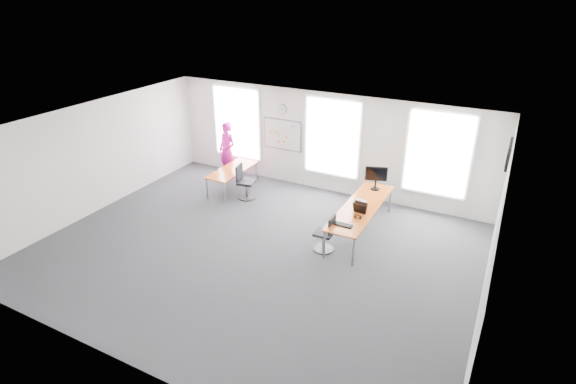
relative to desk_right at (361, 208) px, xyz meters
The scene contains 24 objects.
floor 2.84m from the desk_right, 134.71° to the right, with size 10.00×10.00×0.00m, color #2C2C31.
ceiling 3.58m from the desk_right, 134.71° to the right, with size 10.00×10.00×0.00m, color white.
wall_back 2.93m from the desk_right, 133.43° to the left, with size 10.00×10.00×0.00m, color white.
wall_front 6.31m from the desk_right, 108.00° to the right, with size 10.00×10.00×0.00m, color white.
wall_left 7.25m from the desk_right, 164.25° to the right, with size 10.00×10.00×0.00m, color white.
wall_right 3.72m from the desk_right, 32.54° to the right, with size 10.00×10.00×0.00m, color white.
window_left 5.42m from the desk_right, 157.80° to the left, with size 1.60×0.06×2.20m, color white.
window_mid 2.78m from the desk_right, 129.07° to the left, with size 1.60×0.06×2.20m, color white.
window_right 2.63m from the desk_right, 55.89° to the left, with size 1.60×0.06×2.20m, color white.
desk_right is the anchor object (origin of this frame).
desk_left 4.38m from the desk_right, behind, with size 0.75×1.86×0.68m.
chair_right 1.28m from the desk_right, 110.87° to the right, with size 0.49×0.49×0.93m.
chair_left 3.74m from the desk_right, behind, with size 0.55×0.55×1.02m.
person 5.16m from the desk_right, 164.18° to the left, with size 0.68×0.45×1.87m, color #E118A3.
whiteboard 3.95m from the desk_right, 148.49° to the left, with size 1.20×0.03×0.90m, color silver.
wall_clock 4.19m from the desk_right, 148.49° to the left, with size 0.30×0.30×0.04m, color gray.
tv 3.57m from the desk_right, 19.11° to the left, with size 0.06×0.90×0.55m, color black.
keyboard 1.12m from the desk_right, 93.31° to the right, with size 0.48×0.17×0.02m, color black.
mouse 1.15m from the desk_right, 82.74° to the right, with size 0.06×0.10×0.04m, color black.
lens_cap 0.91m from the desk_right, 87.38° to the right, with size 0.06×0.06×0.01m, color black.
headphones 0.67m from the desk_right, 78.53° to the right, with size 0.16×0.09×0.09m.
laptop_sleeve 0.40m from the desk_right, 77.32° to the right, with size 0.34×0.22×0.27m.
paper_stack 0.14m from the desk_right, 122.54° to the left, with size 0.29×0.21×0.10m, color beige.
monitor 1.21m from the desk_right, 90.05° to the left, with size 0.57×0.25×0.65m.
Camera 1 is at (4.88, -7.73, 5.81)m, focal length 28.00 mm.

